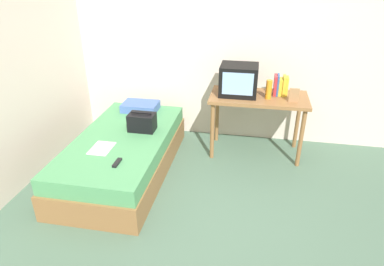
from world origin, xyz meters
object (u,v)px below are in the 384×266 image
at_px(magazine, 102,148).
at_px(pillow, 140,107).
at_px(bed, 124,154).
at_px(desk, 258,104).
at_px(remote_dark, 117,163).
at_px(picture_frame, 294,95).
at_px(tv, 239,80).
at_px(handbag, 142,122).
at_px(water_bottle, 269,89).
at_px(book_row, 280,86).

bearing_deg(magazine, pillow, 86.37).
distance_m(bed, desk, 1.71).
bearing_deg(remote_dark, picture_frame, 34.62).
height_order(desk, tv, tv).
distance_m(picture_frame, pillow, 1.93).
distance_m(picture_frame, handbag, 1.76).
height_order(tv, magazine, tv).
height_order(desk, handbag, desk).
xyz_separation_m(tv, water_bottle, (0.36, -0.08, -0.07)).
xyz_separation_m(bed, pillow, (-0.03, 0.76, 0.28)).
relative_size(handbag, magazine, 1.03).
distance_m(water_bottle, picture_frame, 0.29).
bearing_deg(handbag, tv, 27.98).
bearing_deg(pillow, tv, -0.54).
bearing_deg(tv, remote_dark, -128.75).
bearing_deg(tv, pillow, 179.46).
bearing_deg(water_bottle, bed, -156.98).
xyz_separation_m(pillow, magazine, (-0.07, -1.07, -0.05)).
bearing_deg(magazine, tv, 38.62).
distance_m(desk, handbag, 1.41).
distance_m(magazine, remote_dark, 0.37).
bearing_deg(handbag, water_bottle, 18.68).
bearing_deg(water_bottle, magazine, -149.82).
bearing_deg(tv, picture_frame, -12.68).
bearing_deg(book_row, desk, -159.69).
distance_m(book_row, magazine, 2.19).
bearing_deg(tv, book_row, 8.83).
relative_size(bed, picture_frame, 12.30).
xyz_separation_m(desk, picture_frame, (0.39, -0.13, 0.18)).
relative_size(pillow, magazine, 1.57).
xyz_separation_m(desk, pillow, (-1.51, 0.02, -0.16)).
bearing_deg(magazine, book_row, 31.96).
height_order(book_row, remote_dark, book_row).
relative_size(bed, handbag, 6.67).
xyz_separation_m(book_row, handbag, (-1.54, -0.63, -0.33)).
bearing_deg(remote_dark, pillow, 98.79).
xyz_separation_m(handbag, remote_dark, (-0.01, -0.76, -0.09)).
xyz_separation_m(desk, tv, (-0.25, 0.01, 0.28)).
relative_size(tv, remote_dark, 2.82).
distance_m(book_row, pillow, 1.79).
xyz_separation_m(magazine, remote_dark, (0.27, -0.25, 0.01)).
height_order(bed, pillow, pillow).
distance_m(tv, magazine, 1.77).
relative_size(water_bottle, magazine, 0.77).
height_order(book_row, magazine, book_row).
bearing_deg(desk, magazine, -146.47).
relative_size(picture_frame, pillow, 0.36).
height_order(book_row, picture_frame, book_row).
height_order(bed, water_bottle, water_bottle).
relative_size(tv, book_row, 1.80).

